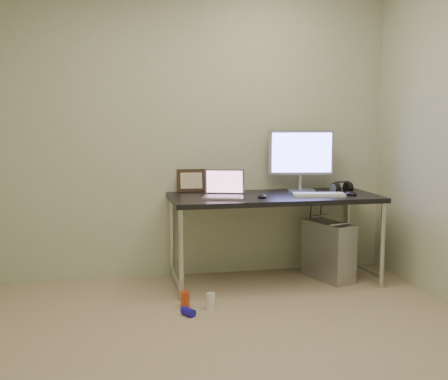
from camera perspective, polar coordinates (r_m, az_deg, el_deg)
floor at (r=3.49m, az=1.46°, el=-16.19°), size 3.50×3.50×0.00m
wall_back at (r=4.92m, az=-3.09°, el=5.65°), size 3.50×0.02×2.50m
desk at (r=4.74m, az=5.08°, el=-1.39°), size 1.74×0.76×0.75m
tower_computer at (r=4.97m, az=10.54°, el=-6.08°), size 0.36×0.52×0.53m
cable_a at (r=5.23m, az=8.65°, el=-3.70°), size 0.01×0.16×0.69m
cable_b at (r=5.25m, az=9.65°, el=-3.91°), size 0.02×0.11×0.71m
can_red at (r=4.24m, az=-3.99°, el=-11.00°), size 0.07×0.07×0.12m
can_white at (r=4.19m, az=-1.37°, el=-11.21°), size 0.09×0.09×0.12m
can_blue at (r=4.07m, az=-3.66°, el=-12.24°), size 0.11×0.12×0.06m
laptop at (r=4.55m, az=-0.02°, el=-0.12°), size 0.39×0.35×0.23m
monitor at (r=5.01m, az=7.83°, el=3.51°), size 0.57×0.20×0.54m
keyboard at (r=4.71m, az=9.60°, el=-0.47°), size 0.44×0.21×0.03m
mouse_right at (r=4.82m, az=12.78°, el=-0.28°), size 0.11×0.14×0.04m
mouse_left at (r=4.56m, az=3.88°, el=-0.55°), size 0.09×0.12×0.04m
headphones at (r=5.01m, az=11.88°, el=0.17°), size 0.19×0.11×0.12m
picture_frame at (r=4.92m, az=-3.36°, el=0.98°), size 0.25×0.08×0.20m
webcam at (r=4.90m, az=-0.87°, el=0.92°), size 0.05×0.04×0.13m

